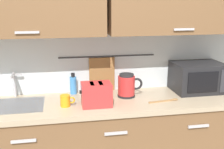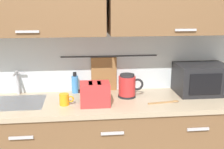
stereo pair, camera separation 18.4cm
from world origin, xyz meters
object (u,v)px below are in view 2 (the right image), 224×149
Objects in this scene: electric_kettle at (128,86)px; wooden_spoon at (167,102)px; mug_near_sink at (65,99)px; dish_soap_bottle at (75,84)px; microwave at (201,79)px; toaster at (95,94)px.

wooden_spoon is at bearing -30.73° from electric_kettle.
mug_near_sink is at bearing -164.79° from electric_kettle.
dish_soap_bottle is 1.63× the size of mug_near_sink.
electric_kettle is at bearing 149.27° from wooden_spoon.
microwave is 1.01m from toaster.
electric_kettle reaches higher than wooden_spoon.
dish_soap_bottle is at bearing 173.74° from microwave.
electric_kettle is at bearing -19.41° from dish_soap_bottle.
mug_near_sink is (-1.24, -0.19, -0.09)m from microwave.
microwave reaches higher than wooden_spoon.
microwave is 1.17m from dish_soap_bottle.
microwave reaches higher than mug_near_sink.
microwave reaches higher than electric_kettle.
wooden_spoon is (0.86, -0.04, -0.04)m from mug_near_sink.
microwave is 1.66× the size of wooden_spoon.
dish_soap_bottle is at bearing 160.59° from electric_kettle.
electric_kettle is at bearing 15.21° from mug_near_sink.
electric_kettle is (-0.69, -0.04, -0.03)m from microwave.
electric_kettle reaches higher than mug_near_sink.
microwave is 0.46m from wooden_spoon.
toaster is at bearing -149.24° from electric_kettle.
mug_near_sink is 0.25m from toaster.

